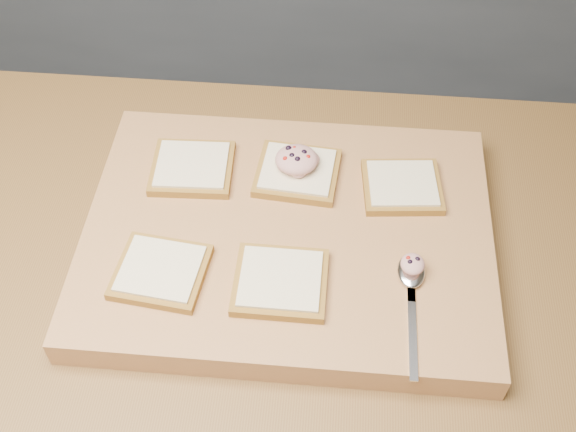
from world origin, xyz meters
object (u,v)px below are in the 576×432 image
object	(u,v)px
cutting_board	(288,237)
bread_far_center	(297,172)
tuna_salad_dollop	(297,159)
spoon	(411,280)

from	to	relation	value
cutting_board	bread_far_center	world-z (taller)	bread_far_center
cutting_board	bread_far_center	xyz separation A→B (m)	(0.01, 0.10, 0.03)
bread_far_center	tuna_salad_dollop	xyz separation A→B (m)	(-0.00, 0.00, 0.02)
tuna_salad_dollop	bread_far_center	bearing A→B (deg)	-61.33
spoon	cutting_board	bearing A→B (deg)	154.85
tuna_salad_dollop	cutting_board	bearing A→B (deg)	-92.00
tuna_salad_dollop	spoon	xyz separation A→B (m)	(0.16, -0.18, -0.03)
cutting_board	bread_far_center	distance (m)	0.10
tuna_salad_dollop	spoon	world-z (taller)	tuna_salad_dollop
spoon	tuna_salad_dollop	bearing A→B (deg)	132.52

